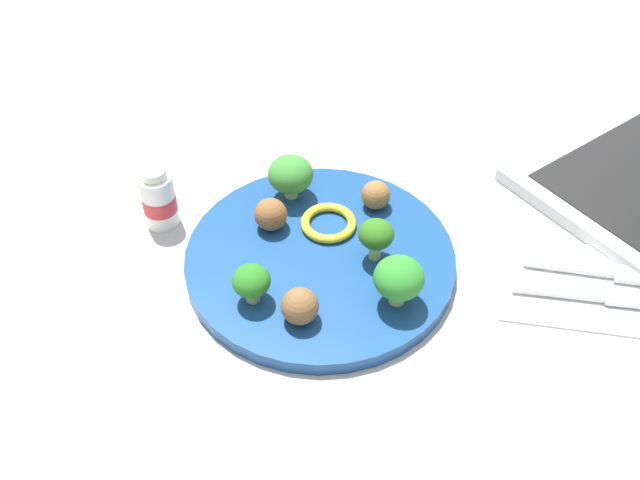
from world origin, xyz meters
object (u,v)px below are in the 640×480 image
object	(u,v)px
broccoli_floret_back_left	(399,279)
yogurt_bottle	(159,199)
napkin	(583,285)
plate	(320,259)
broccoli_floret_front_right	(291,175)
meatball_center	(376,195)
fork	(591,270)
broccoli_floret_mid_left	(251,282)
meatball_back_left	(271,214)
pepper_ring_far_rim	(327,223)
knife	(594,296)
broccoli_floret_mid_right	(376,235)
meatball_near_rim	(304,307)

from	to	relation	value
broccoli_floret_back_left	yogurt_bottle	xyz separation A→B (m)	(-0.27, 0.07, -0.01)
napkin	plate	bearing A→B (deg)	-174.22
broccoli_floret_front_right	meatball_center	distance (m)	0.10
napkin	fork	size ratio (longest dim) A/B	1.41
broccoli_floret_mid_left	meatball_back_left	xyz separation A→B (m)	(-0.01, 0.10, -0.01)
pepper_ring_far_rim	knife	size ratio (longest dim) A/B	0.41
broccoli_floret_mid_right	napkin	xyz separation A→B (m)	(0.21, 0.02, -0.04)
pepper_ring_far_rim	yogurt_bottle	bearing A→B (deg)	-174.90
plate	broccoli_floret_mid_left	bearing A→B (deg)	-124.18
pepper_ring_far_rim	plate	bearing A→B (deg)	-87.84
pepper_ring_far_rim	meatball_near_rim	bearing A→B (deg)	-87.72
meatball_center	broccoli_floret_mid_left	bearing A→B (deg)	-120.52
meatball_near_rim	napkin	distance (m)	0.29
meatball_near_rim	meatball_back_left	world-z (taller)	same
broccoli_floret_front_right	pepper_ring_far_rim	size ratio (longest dim) A/B	0.85
fork	meatball_center	bearing A→B (deg)	170.18
fork	broccoli_floret_front_right	bearing A→B (deg)	173.47
broccoli_floret_mid_right	pepper_ring_far_rim	xyz separation A→B (m)	(-0.06, 0.04, -0.03)
pepper_ring_far_rim	yogurt_bottle	size ratio (longest dim) A/B	0.80
broccoli_floret_mid_right	meatball_near_rim	xyz separation A→B (m)	(-0.05, -0.10, -0.01)
plate	yogurt_bottle	distance (m)	0.19
meatball_back_left	plate	bearing A→B (deg)	-25.85
plate	broccoli_floret_back_left	distance (m)	0.11
broccoli_floret_back_left	meatball_back_left	distance (m)	0.16
knife	meatball_back_left	bearing A→B (deg)	176.71
broccoli_floret_front_right	yogurt_bottle	bearing A→B (deg)	-157.12
broccoli_floret_front_right	broccoli_floret_back_left	bearing A→B (deg)	-43.36
broccoli_floret_mid_right	broccoli_floret_back_left	bearing A→B (deg)	-60.89
knife	yogurt_bottle	distance (m)	0.46
broccoli_floret_front_right	meatball_near_rim	distance (m)	0.18
meatball_near_rim	napkin	world-z (taller)	meatball_near_rim
broccoli_floret_mid_right	meatball_back_left	size ratio (longest dim) A/B	1.34
broccoli_floret_mid_right	napkin	size ratio (longest dim) A/B	0.28
plate	broccoli_floret_mid_left	distance (m)	0.10
plate	napkin	world-z (taller)	plate
meatball_near_rim	knife	xyz separation A→B (m)	(0.27, 0.10, -0.03)
meatball_near_rim	yogurt_bottle	world-z (taller)	yogurt_bottle
meatball_back_left	yogurt_bottle	distance (m)	0.12
plate	knife	distance (m)	0.28
plate	meatball_near_rim	size ratio (longest dim) A/B	7.79
broccoli_floret_mid_right	meatball_center	size ratio (longest dim) A/B	1.47
meatball_center	broccoli_floret_front_right	bearing A→B (deg)	-178.34
meatball_back_left	pepper_ring_far_rim	size ratio (longest dim) A/B	0.59
broccoli_floret_back_left	yogurt_bottle	bearing A→B (deg)	164.81
pepper_ring_far_rim	yogurt_bottle	distance (m)	0.18
meatball_center	meatball_back_left	size ratio (longest dim) A/B	0.91
broccoli_floret_mid_left	meatball_center	xyz separation A→B (m)	(0.09, 0.16, -0.01)
yogurt_bottle	broccoli_floret_mid_right	bearing A→B (deg)	-4.50
fork	knife	bearing A→B (deg)	-88.23
broccoli_floret_mid_right	broccoli_floret_front_right	size ratio (longest dim) A/B	0.93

